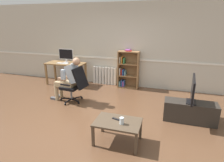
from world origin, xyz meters
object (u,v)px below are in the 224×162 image
Objects in this scene: office_chair at (75,84)px; drinking_glass at (122,121)px; imac_monitor at (66,55)px; computer_mouse at (72,64)px; radiator at (105,76)px; tv_screen at (193,90)px; person_seated at (69,78)px; bookshelf at (127,70)px; keyboard at (63,63)px; tv_stand at (190,112)px; computer_desk at (66,66)px; coffee_table at (118,124)px; spare_remote at (116,119)px.

drinking_glass is at bearing 54.40° from office_chair.
computer_mouse is at bearing -31.51° from imac_monitor.
radiator is 0.99× the size of tv_screen.
computer_mouse reaches higher than radiator.
bookshelf is at bearing 147.21° from person_seated.
imac_monitor is 0.44× the size of person_seated.
keyboard reaches higher than tv_stand.
tv_screen is at bearing 46.06° from drinking_glass.
drinking_glass is at bearing -133.90° from tv_stand.
computer_desk is 3.76m from coffee_table.
computer_mouse is 3.47m from coffee_table.
computer_mouse is at bearing -149.62° from person_seated.
keyboard is 2.18m from bookshelf.
radiator reaches higher than coffee_table.
bookshelf reaches higher than computer_mouse.
drinking_glass is at bearing 140.85° from tv_screen.
imac_monitor is at bearing 158.34° from tv_stand.
spare_remote is at bearing -43.81° from keyboard.
drinking_glass is (1.66, -1.45, -0.04)m from office_chair.
spare_remote is (2.57, -2.63, -0.21)m from computer_desk.
spare_remote is at bearing 135.00° from tv_screen.
keyboard is at bearing 76.04° from tv_screen.
radiator is at bearing 114.49° from drinking_glass.
imac_monitor reaches higher than tv_screen.
bookshelf is 1.92m from office_chair.
imac_monitor is 3.63× the size of spare_remote.
spare_remote is at bearing 57.18° from person_seated.
computer_desk is 3.86m from drinking_glass.
office_chair is 1.17× the size of tv_screen.
person_seated is 2.19m from spare_remote.
keyboard is (-0.03, -0.22, -0.26)m from imac_monitor.
radiator is at bearing 173.51° from bookshelf.
bookshelf reaches higher than tv_stand.
keyboard reaches higher than radiator.
person_seated is (0.89, -1.14, -0.11)m from keyboard.
person_seated reaches higher than radiator.
keyboard is at bearing -168.43° from bookshelf.
office_chair is (1.07, -1.16, -0.24)m from keyboard.
imac_monitor is at bearing 133.78° from drinking_glass.
office_chair is 0.90× the size of tv_stand.
imac_monitor reaches higher than coffee_table.
bookshelf reaches higher than tv_screen.
bookshelf is 3.04m from coffee_table.
imac_monitor is 0.34m from keyboard.
office_chair is at bearing -47.26° from keyboard.
spare_remote is (2.25, -2.51, -0.34)m from computer_mouse.
computer_desk reaches higher than tv_stand.
computer_desk is at bearing -119.79° from spare_remote.
person_seated is (0.86, -1.36, -0.37)m from imac_monitor.
imac_monitor reaches higher than spare_remote.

